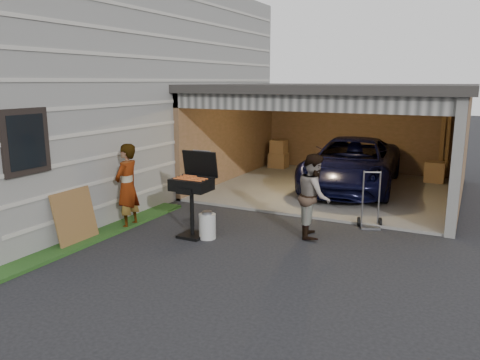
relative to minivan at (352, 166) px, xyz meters
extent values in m
plane|color=black|center=(-1.19, -6.72, -0.69)|extent=(80.00, 80.00, 0.00)
cube|color=#474744|center=(-7.19, -2.72, 2.06)|extent=(7.00, 11.00, 5.50)
cube|color=#193814|center=(-3.44, -7.72, -0.66)|extent=(0.50, 8.00, 0.06)
cube|color=#605E59|center=(-0.44, -0.22, -0.66)|extent=(6.50, 6.00, 0.06)
cube|color=brown|center=(-0.44, 2.70, 0.66)|extent=(6.50, 0.15, 2.70)
cube|color=brown|center=(2.74, -0.22, 0.66)|extent=(0.15, 6.00, 2.70)
cube|color=brown|center=(-3.61, -0.22, 0.66)|extent=(0.15, 6.00, 2.70)
cube|color=#2D2B28|center=(-0.44, -0.22, 2.11)|extent=(6.80, 6.30, 0.20)
cube|color=#474744|center=(-0.44, -3.14, 1.83)|extent=(6.50, 0.16, 0.36)
cube|color=beige|center=(-0.44, -1.92, 1.93)|extent=(6.00, 2.40, 0.06)
cube|color=#474744|center=(2.71, -3.17, 0.66)|extent=(0.20, 0.18, 2.70)
cube|color=brown|center=(-2.99, 1.98, -0.38)|extent=(0.60, 0.50, 0.50)
cube|color=brown|center=(-2.99, 1.98, 0.10)|extent=(0.50, 0.45, 0.45)
cube|color=brown|center=(2.01, 1.88, -0.33)|extent=(0.55, 0.50, 0.60)
cube|color=brown|center=(2.19, 2.48, 0.51)|extent=(0.24, 0.43, 2.20)
imported|color=black|center=(0.00, 0.00, 0.00)|extent=(2.67, 5.12, 1.38)
imported|color=#98A8BF|center=(-3.29, -5.51, 0.19)|extent=(0.48, 0.68, 1.75)
imported|color=#3F2A18|center=(0.29, -4.32, 0.13)|extent=(0.86, 0.96, 1.63)
cube|color=black|center=(-1.79, -5.42, -0.66)|extent=(0.47, 0.47, 0.06)
cylinder|color=black|center=(-1.79, -5.42, -0.18)|extent=(0.08, 0.08, 0.94)
cube|color=black|center=(-1.79, -5.42, 0.36)|extent=(0.74, 0.52, 0.22)
cube|color=#59595B|center=(-1.79, -5.42, 0.45)|extent=(0.67, 0.45, 0.02)
cube|color=black|center=(-1.79, -5.10, 0.71)|extent=(0.74, 0.13, 0.52)
cylinder|color=#B9BAB5|center=(-1.48, -5.37, -0.44)|extent=(0.39, 0.39, 0.49)
cube|color=brown|center=(-3.53, -6.71, -0.18)|extent=(0.26, 0.92, 1.01)
cube|color=gray|center=(1.21, -3.32, -0.67)|extent=(0.45, 0.36, 0.04)
cylinder|color=black|center=(0.96, -3.27, -0.59)|extent=(0.11, 0.20, 0.20)
cylinder|color=black|center=(1.37, -3.12, -0.59)|extent=(0.11, 0.20, 0.20)
cylinder|color=gray|center=(1.01, -3.26, -0.08)|extent=(0.03, 0.03, 1.16)
cylinder|color=gray|center=(1.32, -3.14, -0.08)|extent=(0.03, 0.03, 1.16)
cylinder|color=gray|center=(1.17, -3.20, 0.47)|extent=(0.32, 0.14, 0.03)
camera|label=1|loc=(2.96, -12.79, 2.30)|focal=35.00mm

